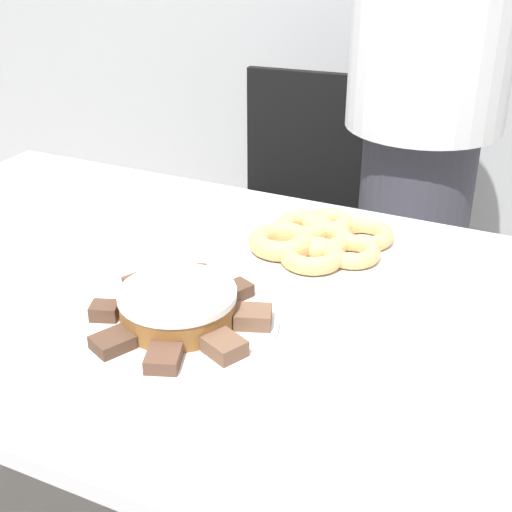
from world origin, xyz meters
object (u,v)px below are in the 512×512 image
Objects in this scene: plate_donuts at (320,250)px; napkin at (492,380)px; person_standing at (425,110)px; frosted_cake at (178,306)px; plate_cake at (179,323)px; office_chair_left at (292,231)px.

napkin is at bearing -37.13° from plate_donuts.
napkin is (0.32, -0.88, -0.14)m from person_standing.
plate_donuts is at bearing 72.14° from frosted_cake.
plate_donuts is at bearing 142.87° from napkin.
person_standing is at bearing 80.04° from plate_cake.
person_standing reaches higher than office_chair_left.
person_standing is 12.55× the size of napkin.
napkin is (0.49, 0.07, -0.00)m from plate_cake.
office_chair_left is at bearing 102.51° from frosted_cake.
person_standing is 0.61m from plate_donuts.
frosted_cake is 0.50m from napkin.
plate_cake is at bearing -107.86° from plate_donuts.
office_chair_left is 1.13m from plate_cake.
person_standing reaches higher than plate_donuts.
frosted_cake is 1.41× the size of napkin.
office_chair_left is 2.75× the size of plate_cake.
frosted_cake is at bearing -83.69° from office_chair_left.
person_standing is 0.96m from frosted_cake.
frosted_cake reaches higher than napkin.
person_standing is at bearing 110.32° from napkin.
person_standing is at bearing -22.50° from office_chair_left.
frosted_cake is at bearing -107.86° from plate_donuts.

